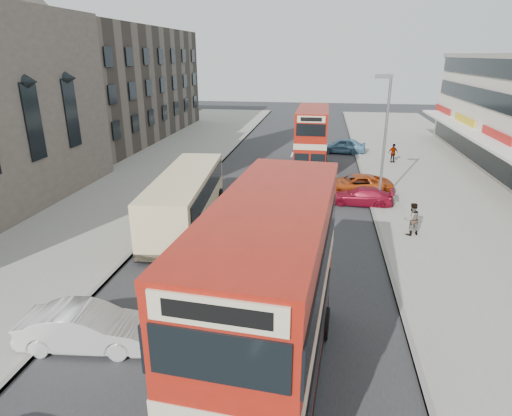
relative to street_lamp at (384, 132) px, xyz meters
The scene contains 18 objects.
ground 19.73m from the street_lamp, 109.92° to the right, with size 160.00×160.00×0.00m, color #28282B.
road_surface 8.33m from the street_lamp, 162.95° to the left, with size 12.00×90.00×0.01m, color #28282B.
pavement_right 7.50m from the street_lamp, 20.06° to the left, with size 12.00×90.00×0.15m, color gray.
pavement_left 19.22m from the street_lamp, behind, with size 12.00×90.00×0.15m, color gray.
kerb_left 13.62m from the street_lamp, behind, with size 0.20×90.00×0.16m, color gray.
kerb_right 5.13m from the street_lamp, 101.90° to the left, with size 0.20×90.00×0.16m, color gray.
brick_terrace 34.86m from the street_lamp, 144.96° to the left, with size 14.00×28.00×12.00m, color #66594C.
street_lamp is the anchor object (origin of this frame).
bus_main 17.81m from the street_lamp, 106.01° to the right, with size 3.49×10.34×5.59m.
bus_second 9.83m from the street_lamp, 118.32° to the left, with size 2.50×8.99×4.95m.
coach 12.61m from the street_lamp, 155.61° to the right, with size 3.55×10.70×2.78m.
car_left_front 19.90m from the street_lamp, 124.77° to the right, with size 1.53×4.38×1.44m, color silver.
car_right_a 4.32m from the street_lamp, behind, with size 1.63×4.00×1.16m, color maroon.
car_right_b 4.87m from the street_lamp, 118.31° to the left, with size 2.26×4.89×1.36m, color #BD4612.
car_right_c 16.03m from the street_lamp, 96.24° to the left, with size 1.78×4.43×1.51m, color #578FAE.
pedestrian_near 6.29m from the street_lamp, 76.67° to the right, with size 0.66×0.45×1.80m, color gray.
pedestrian_far 12.58m from the street_lamp, 77.68° to the left, with size 0.97×0.40×1.65m, color gray.
cyclist 6.24m from the street_lamp, 125.80° to the left, with size 0.89×1.99×1.89m.
Camera 1 is at (2.78, -8.97, 9.24)m, focal length 30.06 mm.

